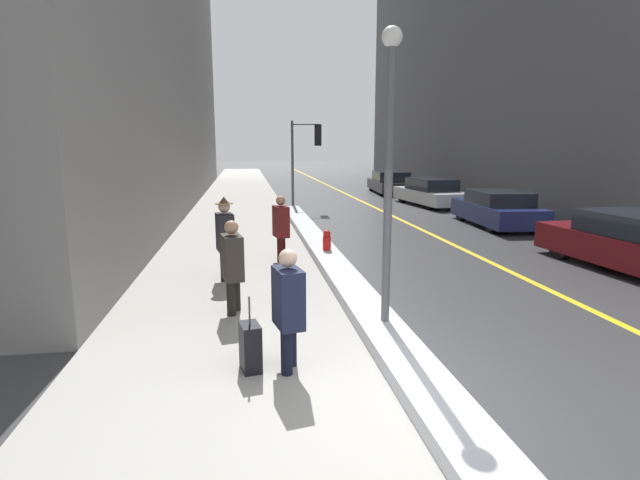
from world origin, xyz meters
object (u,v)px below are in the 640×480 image
(parked_car_maroon, at_px, (636,244))
(pedestrian_nearside, at_px, (232,263))
(parked_car_navy, at_px, (497,209))
(pedestrian_in_fedora, at_px, (225,235))
(rolling_suitcase, at_px, (250,347))
(pedestrian_with_shoulder_bag, at_px, (288,304))
(fire_hydrant, at_px, (327,244))
(lamp_post, at_px, (389,155))
(parked_car_white, at_px, (430,193))
(parked_car_black, at_px, (390,183))
(pedestrian_in_glasses, at_px, (281,225))
(traffic_light_near, at_px, (308,146))

(parked_car_maroon, bearing_deg, pedestrian_nearside, 96.01)
(parked_car_navy, bearing_deg, parked_car_maroon, -177.36)
(pedestrian_in_fedora, xyz_separation_m, rolling_suitcase, (0.44, -4.34, -0.64))
(pedestrian_with_shoulder_bag, bearing_deg, fire_hydrant, 155.06)
(lamp_post, xyz_separation_m, parked_car_maroon, (6.46, 2.81, -1.99))
(fire_hydrant, bearing_deg, pedestrian_with_shoulder_bag, -103.67)
(parked_car_white, height_order, parked_car_black, parked_car_black)
(parked_car_maroon, bearing_deg, pedestrian_in_glasses, 70.10)
(pedestrian_with_shoulder_bag, height_order, parked_car_black, pedestrian_with_shoulder_bag)
(lamp_post, relative_size, pedestrian_with_shoulder_bag, 2.80)
(pedestrian_in_fedora, xyz_separation_m, fire_hydrant, (2.37, 1.66, -0.59))
(pedestrian_nearside, bearing_deg, parked_car_black, 145.55)
(lamp_post, xyz_separation_m, pedestrian_nearside, (-2.21, 1.25, -1.74))
(parked_car_white, distance_m, fire_hydrant, 12.04)
(parked_car_maroon, bearing_deg, rolling_suitcase, 109.81)
(pedestrian_nearside, bearing_deg, pedestrian_in_glasses, 152.80)
(pedestrian_in_fedora, height_order, parked_car_navy, pedestrian_in_fedora)
(traffic_light_near, relative_size, parked_car_navy, 0.87)
(pedestrian_with_shoulder_bag, distance_m, pedestrian_nearside, 2.35)
(pedestrian_with_shoulder_bag, bearing_deg, pedestrian_in_glasses, 165.36)
(traffic_light_near, xyz_separation_m, parked_car_white, (5.71, 0.38, -2.13))
(parked_car_black, bearing_deg, pedestrian_in_fedora, 158.20)
(fire_hydrant, bearing_deg, lamp_post, -89.66)
(pedestrian_with_shoulder_bag, height_order, parked_car_maroon, pedestrian_with_shoulder_bag)
(pedestrian_nearside, bearing_deg, traffic_light_near, 156.38)
(parked_car_maroon, xyz_separation_m, rolling_suitcase, (-8.43, -3.75, -0.31))
(traffic_light_near, distance_m, pedestrian_in_glasses, 10.22)
(lamp_post, height_order, fire_hydrant, lamp_post)
(parked_car_white, xyz_separation_m, parked_car_black, (-0.10, 6.09, 0.01))
(lamp_post, bearing_deg, parked_car_black, 73.36)
(parked_car_maroon, height_order, parked_car_white, parked_car_maroon)
(pedestrian_in_fedora, bearing_deg, lamp_post, 23.94)
(parked_car_black, xyz_separation_m, rolling_suitcase, (-8.33, -22.23, -0.30))
(pedestrian_with_shoulder_bag, height_order, pedestrian_in_glasses, pedestrian_in_glasses)
(rolling_suitcase, bearing_deg, parked_car_white, 141.13)
(lamp_post, distance_m, pedestrian_nearside, 3.08)
(pedestrian_in_glasses, bearing_deg, fire_hydrant, 84.28)
(parked_car_black, bearing_deg, pedestrian_nearside, 161.14)
(fire_hydrant, bearing_deg, parked_car_white, 57.33)
(pedestrian_with_shoulder_bag, height_order, pedestrian_in_fedora, pedestrian_in_fedora)
(pedestrian_in_fedora, bearing_deg, pedestrian_nearside, -6.19)
(traffic_light_near, distance_m, parked_car_black, 8.82)
(traffic_light_near, distance_m, pedestrian_nearside, 14.01)
(parked_car_black, bearing_deg, lamp_post, 167.66)
(parked_car_black, bearing_deg, fire_hydrant, 162.79)
(pedestrian_in_glasses, relative_size, parked_car_white, 0.33)
(fire_hydrant, bearing_deg, traffic_light_near, 85.38)
(parked_car_navy, xyz_separation_m, parked_car_black, (-0.19, 12.15, 0.02))
(lamp_post, relative_size, pedestrian_nearside, 2.76)
(rolling_suitcase, bearing_deg, parked_car_maroon, 102.73)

